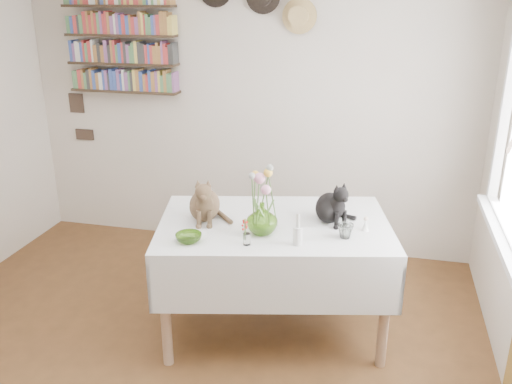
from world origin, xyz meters
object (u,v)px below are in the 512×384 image
(black_cat, at_px, (330,200))
(bookshelf_unit, at_px, (121,40))
(dining_table, at_px, (274,250))
(tabby_cat, at_px, (204,197))
(flower_vase, at_px, (262,218))

(black_cat, xyz_separation_m, bookshelf_unit, (-1.97, 1.14, 0.89))
(dining_table, height_order, black_cat, black_cat)
(tabby_cat, distance_m, black_cat, 0.82)
(dining_table, distance_m, flower_vase, 0.35)
(flower_vase, bearing_deg, tabby_cat, 163.61)
(tabby_cat, height_order, flower_vase, tabby_cat)
(flower_vase, xyz_separation_m, bookshelf_unit, (-1.59, 1.43, 0.93))
(black_cat, height_order, flower_vase, black_cat)
(black_cat, bearing_deg, tabby_cat, 146.90)
(flower_vase, bearing_deg, black_cat, 36.93)
(bookshelf_unit, bearing_deg, flower_vase, -42.06)
(dining_table, xyz_separation_m, flower_vase, (-0.04, -0.18, 0.30))
(black_cat, height_order, bookshelf_unit, bookshelf_unit)
(black_cat, bearing_deg, bookshelf_unit, 105.06)
(dining_table, bearing_deg, bookshelf_unit, 142.51)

